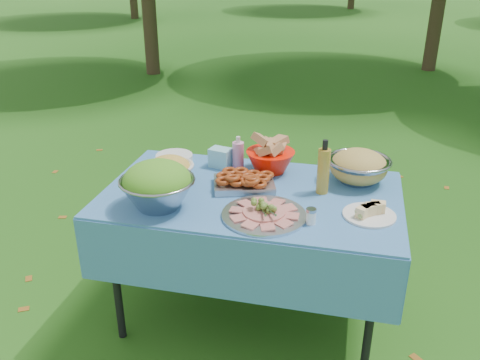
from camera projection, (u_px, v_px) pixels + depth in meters
name	position (u px, v px, depth m)	size (l,w,h in m)	color
ground	(250.00, 315.00, 2.84)	(80.00, 80.00, 0.00)	black
picnic_table	(251.00, 257.00, 2.68)	(1.46, 0.86, 0.76)	#72B4DC
salad_bowl	(157.00, 185.00, 2.34)	(0.35, 0.35, 0.23)	#9A9BA3
pasta_bowl_white	(169.00, 169.00, 2.62)	(0.25, 0.25, 0.14)	silver
plate_stack	(174.00, 159.00, 2.86)	(0.21, 0.21, 0.05)	silver
wipes_box	(221.00, 158.00, 2.80)	(0.12, 0.08, 0.10)	#86CEDB
sanitizer_bottle	(238.00, 152.00, 2.78)	(0.06, 0.06, 0.18)	pink
bread_bowl	(270.00, 156.00, 2.73)	(0.26, 0.26, 0.18)	#FA1703
pasta_bowl_steel	(359.00, 166.00, 2.61)	(0.32, 0.32, 0.17)	#9A9BA3
fried_tray	(244.00, 181.00, 2.56)	(0.30, 0.21, 0.07)	#AAAAAF
charcuterie_platter	(264.00, 208.00, 2.28)	(0.39, 0.39, 0.09)	#B9BBC1
oil_bottle	(324.00, 167.00, 2.47)	(0.06, 0.06, 0.28)	#AD892C
cheese_plate	(370.00, 210.00, 2.29)	(0.24, 0.24, 0.07)	silver
shaker	(311.00, 216.00, 2.23)	(0.05, 0.05, 0.07)	white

